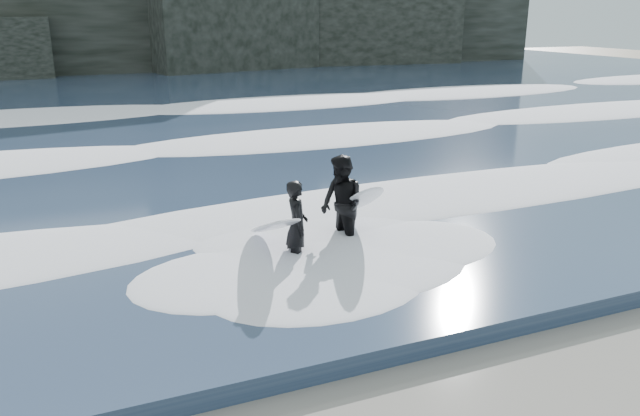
% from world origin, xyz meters
% --- Properties ---
extents(sea, '(90.00, 52.00, 0.30)m').
position_xyz_m(sea, '(0.00, 29.00, 0.15)').
color(sea, navy).
rests_on(sea, ground).
extents(headland, '(70.00, 9.00, 10.00)m').
position_xyz_m(headland, '(0.00, 46.00, 5.00)').
color(headland, black).
rests_on(headland, ground).
extents(foam_near, '(60.00, 3.20, 0.20)m').
position_xyz_m(foam_near, '(0.00, 9.00, 0.40)').
color(foam_near, white).
rests_on(foam_near, sea).
extents(foam_mid, '(60.00, 4.00, 0.24)m').
position_xyz_m(foam_mid, '(0.00, 16.00, 0.42)').
color(foam_mid, white).
rests_on(foam_mid, sea).
extents(foam_far, '(60.00, 4.80, 0.30)m').
position_xyz_m(foam_far, '(0.00, 25.00, 0.45)').
color(foam_far, white).
rests_on(foam_far, sea).
extents(surfer_left, '(0.95, 2.12, 1.61)m').
position_xyz_m(surfer_left, '(0.38, 6.51, 0.81)').
color(surfer_left, black).
rests_on(surfer_left, ground).
extents(surfer_right, '(1.30, 2.03, 1.86)m').
position_xyz_m(surfer_right, '(1.58, 6.90, 0.94)').
color(surfer_right, black).
rests_on(surfer_right, ground).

